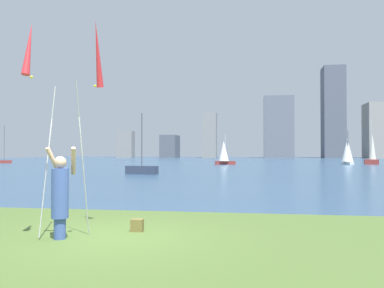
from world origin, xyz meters
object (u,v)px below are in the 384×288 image
at_px(person, 60,194).
at_px(sailboat_6, 224,152).
at_px(kite_flag_left, 30,57).
at_px(sailboat_0, 372,151).
at_px(kite_flag_right, 97,59).
at_px(sailboat_4, 4,161).
at_px(bag, 137,225).
at_px(sailboat_5, 142,169).
at_px(sailboat_3, 347,151).

bearing_deg(person, sailboat_6, 72.95).
height_order(kite_flag_left, sailboat_0, sailboat_0).
height_order(kite_flag_right, sailboat_6, kite_flag_right).
height_order(sailboat_4, sailboat_6, sailboat_4).
bearing_deg(kite_flag_left, person, 52.29).
xyz_separation_m(bag, sailboat_5, (-6.19, 22.11, 0.23)).
xyz_separation_m(sailboat_3, sailboat_5, (-20.89, -27.06, -1.43)).
xyz_separation_m(sailboat_4, sailboat_6, (32.66, -1.01, 1.32)).
relative_size(kite_flag_right, sailboat_5, 1.00).
height_order(kite_flag_left, kite_flag_right, kite_flag_right).
bearing_deg(kite_flag_right, sailboat_3, 72.37).
bearing_deg(bag, kite_flag_left, -138.53).
height_order(person, bag, person).
xyz_separation_m(kite_flag_left, sailboat_4, (-32.64, 48.57, -3.34)).
xyz_separation_m(kite_flag_right, sailboat_6, (-0.76, 46.08, -2.28)).
bearing_deg(person, sailboat_4, 107.00).
relative_size(person, kite_flag_left, 0.44).
bearing_deg(sailboat_0, person, -110.89).
bearing_deg(sailboat_4, kite_flag_right, -54.63).
distance_m(person, sailboat_0, 53.98).
bearing_deg(bag, kite_flag_right, -177.49).
height_order(bag, sailboat_0, sailboat_0).
relative_size(kite_flag_right, sailboat_6, 1.19).
height_order(kite_flag_right, sailboat_5, kite_flag_right).
bearing_deg(bag, sailboat_6, 92.12).
relative_size(bag, sailboat_0, 0.05).
height_order(sailboat_3, sailboat_6, sailboat_3).
xyz_separation_m(person, sailboat_0, (19.25, 50.43, 0.82)).
xyz_separation_m(kite_flag_left, bag, (1.72, 1.52, -3.51)).
xyz_separation_m(bag, sailboat_4, (-34.36, 47.04, 0.17)).
xyz_separation_m(person, bag, (1.33, 1.02, -0.79)).
bearing_deg(sailboat_3, kite_flag_right, -107.63).
relative_size(kite_flag_left, sailboat_6, 1.08).
height_order(kite_flag_left, bag, kite_flag_left).
bearing_deg(kite_flag_left, bag, 41.47).
height_order(sailboat_0, sailboat_4, sailboat_0).
distance_m(sailboat_4, sailboat_5, 37.62).
relative_size(bag, sailboat_5, 0.06).
bearing_deg(bag, person, -142.64).
relative_size(sailboat_0, sailboat_5, 1.28).
xyz_separation_m(kite_flag_left, sailboat_0, (19.64, 50.94, -1.90)).
xyz_separation_m(sailboat_4, sailboat_5, (28.17, -24.94, 0.06)).
xyz_separation_m(person, kite_flag_right, (0.39, 0.98, 2.98)).
bearing_deg(sailboat_0, sailboat_6, -170.24).
height_order(person, kite_flag_left, kite_flag_left).
distance_m(kite_flag_left, sailboat_3, 53.32).
distance_m(sailboat_3, sailboat_4, 49.13).
bearing_deg(sailboat_5, kite_flag_right, -76.66).
height_order(bag, sailboat_4, sailboat_4).
distance_m(bag, sailboat_0, 52.58).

